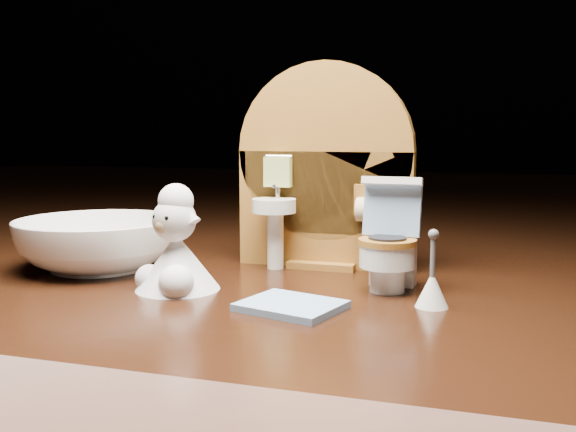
% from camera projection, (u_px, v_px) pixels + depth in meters
% --- Properties ---
extents(backdrop_panel, '(0.13, 0.05, 0.15)m').
position_uv_depth(backdrop_panel, '(324.00, 178.00, 0.47)').
color(backdrop_panel, '#925E21').
rests_on(backdrop_panel, ground).
extents(toy_toilet, '(0.04, 0.05, 0.07)m').
position_uv_depth(toy_toilet, '(390.00, 249.00, 0.41)').
color(toy_toilet, white).
rests_on(toy_toilet, ground).
extents(bath_mat, '(0.06, 0.06, 0.00)m').
position_uv_depth(bath_mat, '(291.00, 306.00, 0.36)').
color(bath_mat, '#80A5CE').
rests_on(bath_mat, ground).
extents(toilet_brush, '(0.02, 0.02, 0.05)m').
position_uv_depth(toilet_brush, '(432.00, 287.00, 0.37)').
color(toilet_brush, white).
rests_on(toilet_brush, ground).
extents(plush_lamb, '(0.05, 0.06, 0.07)m').
position_uv_depth(plush_lamb, '(176.00, 253.00, 0.41)').
color(plush_lamb, white).
rests_on(plush_lamb, ground).
extents(ceramic_bowl, '(0.15, 0.15, 0.04)m').
position_uv_depth(ceramic_bowl, '(99.00, 244.00, 0.47)').
color(ceramic_bowl, white).
rests_on(ceramic_bowl, ground).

